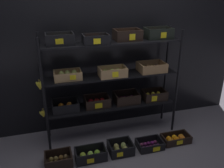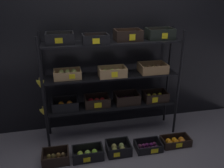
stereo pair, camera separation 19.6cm
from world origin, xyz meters
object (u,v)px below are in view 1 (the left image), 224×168
crate_ground_kiwi (59,160)px  crate_ground_plum (150,145)px  crate_ground_apple_green (91,155)px  crate_ground_orange (176,139)px  crate_ground_pear (121,148)px  display_rack (112,74)px

crate_ground_kiwi → crate_ground_plum: 1.16m
crate_ground_apple_green → crate_ground_orange: crate_ground_apple_green is taller
crate_ground_pear → crate_ground_plum: 0.39m
crate_ground_orange → crate_ground_apple_green: bearing=-179.0°
crate_ground_pear → crate_ground_plum: bearing=-2.6°
display_rack → crate_ground_plum: 1.05m
crate_ground_apple_green → crate_ground_orange: size_ratio=0.99×
crate_ground_kiwi → crate_ground_pear: crate_ground_pear is taller
display_rack → crate_ground_pear: bearing=-92.1°
crate_ground_kiwi → crate_ground_pear: bearing=0.1°
crate_ground_pear → crate_ground_orange: bearing=-0.1°
crate_ground_kiwi → crate_ground_orange: bearing=-0.0°
crate_ground_apple_green → crate_ground_plum: size_ratio=1.13×
crate_ground_orange → display_rack: bearing=149.5°
crate_ground_kiwi → crate_ground_pear: 0.77m
crate_ground_plum → crate_ground_orange: 0.39m
display_rack → crate_ground_apple_green: (-0.41, -0.47, -0.84)m
crate_ground_apple_green → crate_ground_plum: (0.78, 0.00, -0.01)m
crate_ground_pear → crate_ground_kiwi: bearing=-179.9°
crate_ground_kiwi → crate_ground_orange: size_ratio=0.84×
crate_ground_plum → crate_ground_orange: bearing=2.3°
crate_ground_kiwi → crate_ground_plum: size_ratio=0.96×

